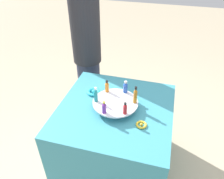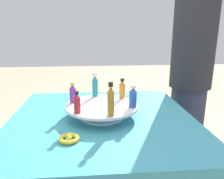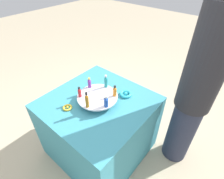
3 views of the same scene
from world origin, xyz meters
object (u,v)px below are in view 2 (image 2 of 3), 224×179
(bottle_blue, at_px, (133,97))
(ribbon_bow_gold, at_px, (69,139))
(bottle_purple, at_px, (73,93))
(bottle_red, at_px, (77,103))
(bottle_orange, at_px, (122,89))
(bottle_amber, at_px, (111,101))
(ribbon_bow_teal, at_px, (124,99))
(person_figure, at_px, (191,66))
(bottle_teal, at_px, (95,86))
(display_stand, at_px, (102,109))

(bottle_blue, xyz_separation_m, ribbon_bow_gold, (0.28, 0.18, -0.10))
(bottle_purple, relative_size, ribbon_bow_gold, 1.27)
(bottle_red, relative_size, ribbon_bow_gold, 1.21)
(bottle_orange, bearing_deg, bottle_amber, 71.98)
(bottle_purple, xyz_separation_m, ribbon_bow_gold, (-0.00, 0.28, -0.10))
(bottle_red, bearing_deg, bottle_purple, -78.02)
(bottle_orange, distance_m, bottle_amber, 0.26)
(ribbon_bow_gold, bearing_deg, bottle_blue, -146.84)
(bottle_orange, xyz_separation_m, ribbon_bow_teal, (-0.03, -0.13, -0.10))
(bottle_purple, relative_size, bottle_amber, 0.70)
(bottle_purple, distance_m, person_figure, 0.91)
(ribbon_bow_gold, xyz_separation_m, person_figure, (-0.80, -0.71, 0.16))
(bottle_orange, height_order, bottle_purple, bottle_orange)
(bottle_purple, distance_m, bottle_amber, 0.26)
(bottle_purple, distance_m, ribbon_bow_gold, 0.30)
(bottle_blue, xyz_separation_m, bottle_purple, (0.29, -0.09, -0.00))
(bottle_blue, distance_m, ribbon_bow_teal, 0.29)
(bottle_teal, xyz_separation_m, ribbon_bow_gold, (0.11, 0.38, -0.11))
(display_stand, distance_m, bottle_purple, 0.17)
(bottle_orange, distance_m, person_figure, 0.67)
(ribbon_bow_teal, relative_size, person_figure, 0.07)
(bottle_amber, bearing_deg, person_figure, -135.02)
(bottle_teal, bearing_deg, display_stand, 101.98)
(display_stand, relative_size, ribbon_bow_gold, 4.39)
(bottle_orange, bearing_deg, bottle_blue, 101.98)
(display_stand, bearing_deg, bottle_orange, -138.02)
(bottle_blue, relative_size, bottle_orange, 1.01)
(display_stand, bearing_deg, ribbon_bow_gold, 59.05)
(bottle_purple, bearing_deg, bottle_teal, -138.02)
(bottle_red, height_order, ribbon_bow_gold, bottle_red)
(display_stand, xyz_separation_m, ribbon_bow_gold, (0.14, 0.23, -0.03))
(bottle_purple, bearing_deg, bottle_red, 101.98)
(bottle_purple, bearing_deg, ribbon_bow_gold, 91.03)
(bottle_red, relative_size, person_figure, 0.06)
(bottle_blue, relative_size, bottle_purple, 1.03)
(ribbon_bow_teal, bearing_deg, ribbon_bow_gold, 59.05)
(bottle_orange, relative_size, person_figure, 0.06)
(bottle_blue, bearing_deg, person_figure, -134.41)
(bottle_purple, bearing_deg, person_figure, -151.65)
(bottle_amber, distance_m, ribbon_bow_teal, 0.41)
(bottle_blue, height_order, ribbon_bow_gold, bottle_blue)
(bottle_purple, height_order, bottle_red, bottle_purple)
(bottle_blue, relative_size, bottle_red, 1.08)
(ribbon_bow_teal, bearing_deg, person_figure, -154.45)
(bottle_teal, bearing_deg, bottle_orange, 161.98)
(person_figure, bearing_deg, bottle_amber, 8.93)
(bottle_red, height_order, bottle_amber, bottle_amber)
(display_stand, distance_m, bottle_teal, 0.17)
(display_stand, relative_size, bottle_red, 3.63)
(bottle_red, distance_m, person_figure, 0.97)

